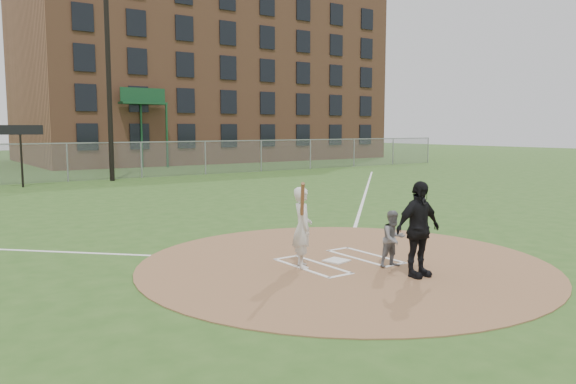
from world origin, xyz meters
TOP-DOWN VIEW (x-y plane):
  - ground at (0.00, 0.00)m, footprint 140.00×140.00m
  - dirt_circle at (0.00, 0.00)m, footprint 8.40×8.40m
  - home_plate at (-0.05, 0.18)m, footprint 0.53×0.53m
  - foul_line_first at (9.00, 9.00)m, footprint 17.04×17.04m
  - catcher at (0.58, -0.81)m, footprint 0.59×0.49m
  - umpire at (0.41, -1.60)m, footprint 1.06×0.47m
  - batters_boxes at (0.00, 0.15)m, footprint 2.08×1.88m
  - batter_at_plate at (-0.93, 0.19)m, footprint 0.80×1.01m
  - outfield_fence at (0.00, 22.00)m, footprint 56.08×0.08m
  - brick_warehouse at (16.00, 37.96)m, footprint 30.00×17.17m
  - light_pole at (2.00, 21.00)m, footprint 1.20×0.30m
  - scoreboard_sign at (-2.50, 20.20)m, footprint 2.00×0.10m

SIDE VIEW (x-z plane):
  - ground at x=0.00m, z-range 0.00..0.00m
  - foul_line_first at x=9.00m, z-range 0.00..0.01m
  - dirt_circle at x=0.00m, z-range 0.00..0.02m
  - batters_boxes at x=0.00m, z-range 0.02..0.03m
  - home_plate at x=-0.05m, z-range 0.02..0.05m
  - catcher at x=0.58m, z-range 0.02..1.15m
  - batter_at_plate at x=-0.93m, z-range -0.06..1.72m
  - umpire at x=0.41m, z-range 0.02..1.81m
  - outfield_fence at x=0.00m, z-range 0.00..2.03m
  - scoreboard_sign at x=-2.50m, z-range 0.92..3.85m
  - light_pole at x=2.00m, z-range 0.50..12.72m
  - brick_warehouse at x=16.00m, z-range 0.00..15.00m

